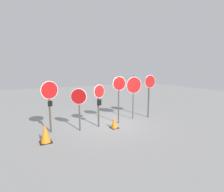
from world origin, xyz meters
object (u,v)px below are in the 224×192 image
object	(u,v)px
stop_sign_1	(79,100)
stop_sign_2	(99,98)
stop_sign_5	(149,88)
traffic_cone_0	(114,122)
stop_sign_3	(119,89)
traffic_cone_1	(45,133)
stop_sign_4	(134,87)
stop_sign_0	(50,97)

from	to	relation	value
stop_sign_1	stop_sign_2	world-z (taller)	stop_sign_2
stop_sign_5	traffic_cone_0	bearing A→B (deg)	-162.90
stop_sign_1	stop_sign_3	distance (m)	2.27
stop_sign_5	stop_sign_1	bearing A→B (deg)	-173.70
stop_sign_1	traffic_cone_1	size ratio (longest dim) A/B	2.68
stop_sign_3	stop_sign_4	xyz separation A→B (m)	(1.16, 0.27, -0.01)
stop_sign_4	stop_sign_5	bearing A→B (deg)	-0.15
stop_sign_3	traffic_cone_1	xyz separation A→B (m)	(-3.86, -0.67, -1.51)
stop_sign_0	stop_sign_4	bearing A→B (deg)	-17.54
stop_sign_2	traffic_cone_0	distance (m)	1.43
stop_sign_2	traffic_cone_1	size ratio (longest dim) A/B	2.83
stop_sign_3	traffic_cone_0	size ratio (longest dim) A/B	4.41
stop_sign_1	stop_sign_2	size ratio (longest dim) A/B	0.95
stop_sign_0	stop_sign_1	xyz separation A→B (m)	(1.21, -0.46, -0.20)
stop_sign_4	stop_sign_5	xyz separation A→B (m)	(1.05, -0.14, -0.09)
stop_sign_3	stop_sign_4	distance (m)	1.19
stop_sign_2	stop_sign_4	bearing A→B (deg)	-8.68
stop_sign_2	stop_sign_4	world-z (taller)	stop_sign_4
stop_sign_3	stop_sign_5	distance (m)	2.21
stop_sign_4	stop_sign_1	bearing A→B (deg)	-166.69
stop_sign_3	stop_sign_0	bearing A→B (deg)	178.90
stop_sign_3	traffic_cone_1	size ratio (longest dim) A/B	3.36
stop_sign_2	stop_sign_0	bearing A→B (deg)	155.51
stop_sign_2	stop_sign_5	distance (m)	3.39
stop_sign_1	traffic_cone_0	xyz separation A→B (m)	(1.64, -0.47, -1.18)
stop_sign_0	stop_sign_3	distance (m)	3.47
stop_sign_3	traffic_cone_1	bearing A→B (deg)	-164.77
stop_sign_5	traffic_cone_0	distance (m)	3.24
stop_sign_0	stop_sign_4	size ratio (longest dim) A/B	0.94
stop_sign_1	stop_sign_3	size ratio (longest dim) A/B	0.80
stop_sign_2	stop_sign_3	xyz separation A→B (m)	(1.17, -0.01, 0.42)
stop_sign_1	stop_sign_2	distance (m)	1.07
stop_sign_4	stop_sign_5	distance (m)	1.06
stop_sign_0	stop_sign_1	bearing A→B (deg)	-36.87
stop_sign_3	stop_sign_5	xyz separation A→B (m)	(2.21, 0.13, -0.11)
stop_sign_1	traffic_cone_1	world-z (taller)	stop_sign_1
stop_sign_1	stop_sign_3	bearing A→B (deg)	33.19
stop_sign_4	traffic_cone_0	distance (m)	2.50
stop_sign_2	stop_sign_3	bearing A→B (deg)	-15.64
stop_sign_5	traffic_cone_1	distance (m)	6.28
stop_sign_2	traffic_cone_1	world-z (taller)	stop_sign_2
stop_sign_5	stop_sign_2	bearing A→B (deg)	-174.28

